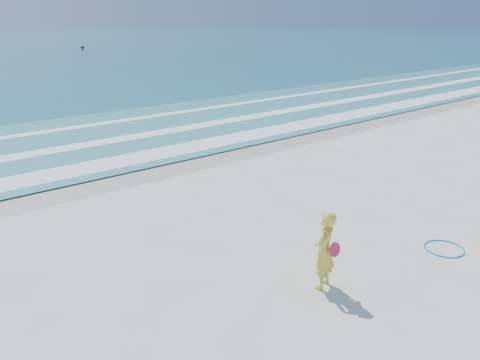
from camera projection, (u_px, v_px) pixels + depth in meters
ground at (367, 284)px, 8.93m from camera, size 400.00×400.00×0.00m
wet_sand at (141, 171)px, 15.49m from camera, size 400.00×2.40×0.00m
shallow at (83, 140)px, 19.13m from camera, size 400.00×10.00×0.01m
foam_near at (123, 160)px, 16.42m from camera, size 400.00×1.40×0.01m
foam_mid at (90, 144)px, 18.54m from camera, size 400.00×0.90×0.01m
foam_far at (61, 129)px, 20.95m from camera, size 400.00×0.60×0.01m
hoop at (444, 248)px, 10.27m from camera, size 1.08×1.08×0.03m
buoy at (82, 47)px, 73.23m from camera, size 0.44×0.44×0.44m
woman at (324, 250)px, 8.61m from camera, size 0.65×0.54×1.52m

